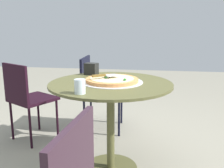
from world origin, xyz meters
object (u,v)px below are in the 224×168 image
(patio_table, at_px, (111,103))
(pizza_on_tray, at_px, (112,80))
(patio_chair_far, at_px, (97,88))
(patio_chair_corner, at_px, (27,96))
(napkin_dispenser, at_px, (91,69))
(pizza_server, at_px, (105,75))
(drinking_cup, at_px, (80,86))

(patio_table, height_order, pizza_on_tray, pizza_on_tray)
(patio_chair_far, bearing_deg, pizza_on_tray, 20.32)
(pizza_on_tray, relative_size, patio_chair_corner, 0.59)
(napkin_dispenser, xyz_separation_m, patio_chair_far, (-0.53, -0.07, -0.30))
(pizza_on_tray, xyz_separation_m, patio_chair_corner, (-0.39, -0.92, -0.27))
(patio_table, xyz_separation_m, napkin_dispenser, (-0.30, -0.22, 0.22))
(pizza_server, relative_size, napkin_dispenser, 1.78)
(patio_chair_corner, bearing_deg, pizza_on_tray, 67.22)
(napkin_dispenser, height_order, patio_chair_far, napkin_dispenser)
(pizza_on_tray, bearing_deg, patio_chair_far, -159.68)
(patio_chair_far, relative_size, patio_chair_corner, 1.02)
(napkin_dispenser, distance_m, patio_chair_far, 0.61)
(pizza_server, bearing_deg, napkin_dispenser, -149.20)
(pizza_server, distance_m, napkin_dispenser, 0.34)
(drinking_cup, relative_size, patio_chair_corner, 0.11)
(pizza_server, xyz_separation_m, patio_chair_far, (-0.82, -0.24, -0.30))
(patio_chair_far, bearing_deg, drinking_cup, 7.36)
(pizza_server, distance_m, patio_chair_far, 0.91)
(patio_chair_corner, bearing_deg, patio_table, 66.13)
(pizza_on_tray, bearing_deg, pizza_server, -77.59)
(pizza_on_tray, xyz_separation_m, pizza_server, (0.01, -0.05, 0.04))
(drinking_cup, bearing_deg, pizza_on_tray, 158.36)
(patio_table, bearing_deg, drinking_cup, -21.46)
(patio_table, distance_m, drinking_cup, 0.43)
(pizza_server, relative_size, patio_chair_far, 0.24)
(pizza_on_tray, height_order, patio_chair_corner, patio_chair_corner)
(patio_chair_far, distance_m, patio_chair_corner, 0.75)
(napkin_dispenser, bearing_deg, patio_chair_corner, -174.51)
(patio_table, height_order, drinking_cup, drinking_cup)
(patio_table, xyz_separation_m, drinking_cup, (0.35, -0.14, 0.21))
(drinking_cup, bearing_deg, patio_chair_corner, -134.39)
(patio_table, bearing_deg, napkin_dispenser, -143.46)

